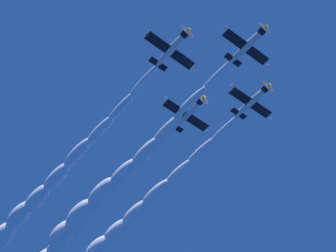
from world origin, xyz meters
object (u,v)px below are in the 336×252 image
(airplane_slot_tail, at_px, (188,113))
(airplane_right_wingman, at_px, (172,48))
(airplane_left_wingman, at_px, (253,100))
(airplane_lead, at_px, (248,45))

(airplane_slot_tail, bearing_deg, airplane_right_wingman, -172.36)
(airplane_right_wingman, xyz_separation_m, airplane_slot_tail, (12.85, 1.72, 0.39))
(airplane_right_wingman, bearing_deg, airplane_left_wingman, -31.44)
(airplane_right_wingman, height_order, airplane_slot_tail, airplane_slot_tail)
(airplane_lead, bearing_deg, airplane_slot_tail, 56.36)
(airplane_right_wingman, bearing_deg, airplane_lead, -72.38)
(airplane_left_wingman, bearing_deg, airplane_right_wingman, 148.56)
(airplane_lead, height_order, airplane_slot_tail, airplane_slot_tail)
(airplane_left_wingman, relative_size, airplane_right_wingman, 0.99)
(airplane_lead, height_order, airplane_right_wingman, airplane_right_wingman)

